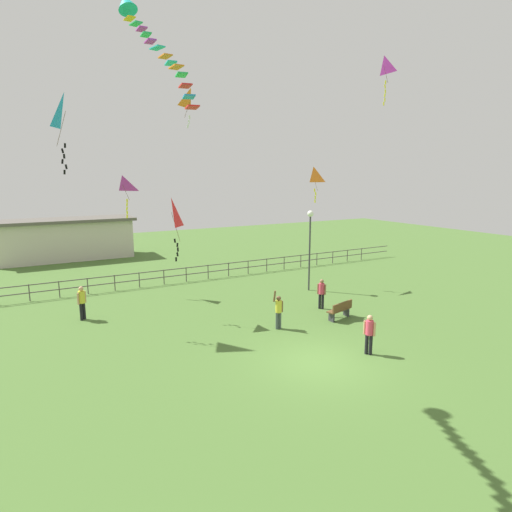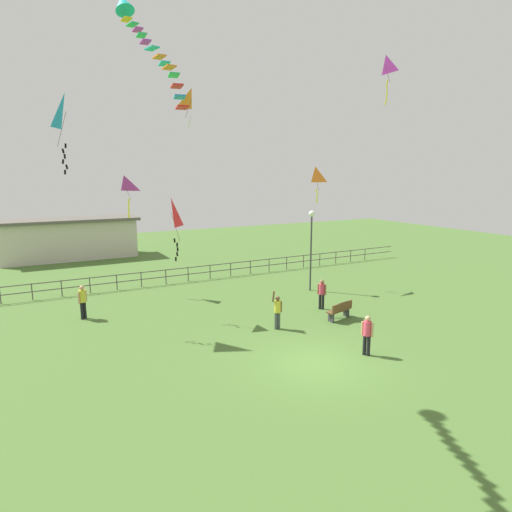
% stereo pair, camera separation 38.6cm
% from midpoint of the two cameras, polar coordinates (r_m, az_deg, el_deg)
% --- Properties ---
extents(ground_plane, '(80.00, 80.00, 0.00)m').
position_cam_midpoint_polar(ground_plane, '(16.32, 7.64, -13.87)').
color(ground_plane, '#476B2D').
extents(lamppost, '(0.36, 0.36, 4.77)m').
position_cam_midpoint_polar(lamppost, '(25.23, 6.77, 3.01)').
color(lamppost, '#38383D').
rests_on(lamppost, ground_plane).
extents(park_bench, '(1.55, 0.77, 0.85)m').
position_cam_midpoint_polar(park_bench, '(20.92, 10.64, -7.03)').
color(park_bench, brown).
rests_on(park_bench, ground_plane).
extents(person_0, '(0.31, 0.40, 1.56)m').
position_cam_midpoint_polar(person_0, '(22.21, 8.22, -4.75)').
color(person_0, black).
rests_on(person_0, ground_plane).
extents(person_1, '(0.43, 0.31, 1.64)m').
position_cam_midpoint_polar(person_1, '(21.98, -22.65, -5.52)').
color(person_1, black).
rests_on(person_1, ground_plane).
extents(person_2, '(0.29, 0.43, 1.57)m').
position_cam_midpoint_polar(person_2, '(17.02, 14.22, -9.78)').
color(person_2, black).
rests_on(person_2, ground_plane).
extents(person_3, '(0.46, 0.28, 1.79)m').
position_cam_midpoint_polar(person_3, '(19.18, 2.44, -7.14)').
color(person_3, '#3F4C47').
rests_on(person_3, ground_plane).
extents(kite_0, '(1.02, 0.97, 1.89)m').
position_cam_midpoint_polar(kite_0, '(22.82, -9.15, 19.92)').
color(kite_0, orange).
extents(kite_1, '(1.05, 1.09, 2.32)m').
position_cam_midpoint_polar(kite_1, '(24.96, -17.75, 8.85)').
color(kite_1, '#B22DB2').
extents(kite_2, '(0.79, 0.82, 2.93)m').
position_cam_midpoint_polar(kite_2, '(20.06, -11.69, 5.38)').
color(kite_2, red).
extents(kite_3, '(0.56, 0.93, 2.49)m').
position_cam_midpoint_polar(kite_3, '(25.39, 16.21, 23.00)').
color(kite_3, '#B22DB2').
extents(kite_4, '(1.13, 0.64, 2.14)m').
position_cam_midpoint_polar(kite_4, '(26.32, 7.24, 10.54)').
color(kite_4, orange).
extents(kite_5, '(0.83, 0.89, 3.31)m').
position_cam_midpoint_polar(kite_5, '(20.37, -24.56, 16.80)').
color(kite_5, '#198CD1').
extents(streamer_kite, '(0.75, 6.64, 4.32)m').
position_cam_midpoint_polar(streamer_kite, '(15.45, -17.03, 28.78)').
color(streamer_kite, '#19B2B2').
extents(waterfront_railing, '(36.01, 0.06, 0.95)m').
position_cam_midpoint_polar(waterfront_railing, '(27.87, -10.64, -2.24)').
color(waterfront_railing, '#4C4742').
rests_on(waterfront_railing, ground_plane).
extents(pavilion_building, '(10.76, 3.83, 3.34)m').
position_cam_midpoint_polar(pavilion_building, '(38.26, -24.29, 2.09)').
color(pavilion_building, beige).
rests_on(pavilion_building, ground_plane).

